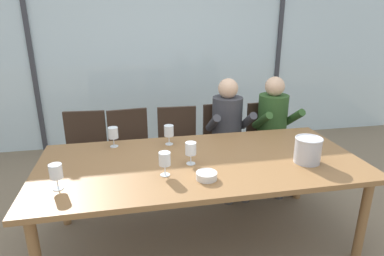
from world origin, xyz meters
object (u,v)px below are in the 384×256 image
(chair_near_curtain, at_px, (85,148))
(wine_glass_by_right_taster, at_px, (191,150))
(person_charcoal_jacket, at_px, (229,128))
(wine_glass_center_pour, at_px, (56,172))
(chair_center, at_px, (178,142))
(wine_glass_near_bucket, at_px, (169,132))
(chair_near_window_right, at_px, (267,136))
(chair_left_of_center, at_px, (130,146))
(wine_glass_by_left_taster, at_px, (165,160))
(ice_bucket_primary, at_px, (308,150))
(wine_glass_spare_empty, at_px, (113,134))
(chair_right_of_center, at_px, (224,138))
(person_olive_shirt, at_px, (275,125))
(tasting_bowl, at_px, (207,176))
(dining_table, at_px, (201,167))

(chair_near_curtain, distance_m, wine_glass_by_right_taster, 1.42)
(person_charcoal_jacket, height_order, wine_glass_center_pour, person_charcoal_jacket)
(chair_center, relative_size, wine_glass_near_bucket, 5.10)
(chair_near_window_right, height_order, wine_glass_by_right_taster, wine_glass_by_right_taster)
(chair_left_of_center, height_order, wine_glass_by_right_taster, wine_glass_by_right_taster)
(chair_near_curtain, bearing_deg, wine_glass_by_left_taster, -55.60)
(chair_center, distance_m, wine_glass_by_left_taster, 1.25)
(ice_bucket_primary, height_order, wine_glass_center_pour, ice_bucket_primary)
(wine_glass_spare_empty, bearing_deg, wine_glass_by_left_taster, -59.27)
(chair_right_of_center, xyz_separation_m, wine_glass_spare_empty, (-1.17, -0.58, 0.34))
(chair_right_of_center, height_order, person_charcoal_jacket, person_charcoal_jacket)
(chair_left_of_center, relative_size, person_olive_shirt, 0.74)
(person_olive_shirt, bearing_deg, person_charcoal_jacket, 174.91)
(wine_glass_near_bucket, bearing_deg, person_charcoal_jacket, 33.09)
(ice_bucket_primary, distance_m, wine_glass_center_pour, 1.81)
(chair_left_of_center, distance_m, tasting_bowl, 1.41)
(wine_glass_near_bucket, bearing_deg, wine_glass_by_right_taster, -75.76)
(chair_near_curtain, xyz_separation_m, tasting_bowl, (0.97, -1.31, 0.25))
(dining_table, bearing_deg, person_olive_shirt, 39.37)
(chair_right_of_center, relative_size, ice_bucket_primary, 4.28)
(chair_center, height_order, wine_glass_near_bucket, wine_glass_near_bucket)
(chair_right_of_center, distance_m, chair_near_window_right, 0.51)
(dining_table, bearing_deg, person_charcoal_jacket, 59.35)
(chair_right_of_center, xyz_separation_m, wine_glass_by_right_taster, (-0.58, -1.05, 0.34))
(ice_bucket_primary, distance_m, wine_glass_spare_empty, 1.59)
(chair_near_curtain, xyz_separation_m, chair_center, (0.97, -0.02, 0.00))
(wine_glass_by_left_taster, bearing_deg, wine_glass_spare_empty, 120.73)
(wine_glass_center_pour, bearing_deg, chair_right_of_center, 39.79)
(wine_glass_by_right_taster, bearing_deg, wine_glass_spare_empty, 141.00)
(wine_glass_center_pour, bearing_deg, person_charcoal_jacket, 35.77)
(dining_table, xyz_separation_m, wine_glass_by_right_taster, (-0.09, -0.05, 0.18))
(chair_near_window_right, relative_size, person_charcoal_jacket, 0.74)
(wine_glass_spare_empty, bearing_deg, wine_glass_near_bucket, -4.90)
(chair_near_window_right, height_order, wine_glass_by_left_taster, wine_glass_by_left_taster)
(chair_near_window_right, height_order, wine_glass_spare_empty, wine_glass_spare_empty)
(wine_glass_spare_empty, bearing_deg, chair_near_curtain, 119.50)
(chair_near_window_right, height_order, ice_bucket_primary, ice_bucket_primary)
(ice_bucket_primary, distance_m, wine_glass_by_right_taster, 0.90)
(chair_right_of_center, bearing_deg, wine_glass_by_right_taster, -121.25)
(chair_near_curtain, height_order, wine_glass_near_bucket, wine_glass_near_bucket)
(dining_table, xyz_separation_m, tasting_bowl, (-0.03, -0.31, 0.09))
(dining_table, distance_m, chair_near_window_right, 1.40)
(chair_right_of_center, height_order, person_olive_shirt, person_olive_shirt)
(dining_table, distance_m, chair_center, 0.99)
(tasting_bowl, height_order, wine_glass_by_left_taster, wine_glass_by_left_taster)
(dining_table, xyz_separation_m, chair_near_window_right, (1.00, 0.97, -0.16))
(chair_right_of_center, xyz_separation_m, wine_glass_center_pour, (-1.51, -1.25, 0.35))
(chair_center, bearing_deg, tasting_bowl, -87.49)
(person_olive_shirt, height_order, wine_glass_center_pour, person_olive_shirt)
(wine_glass_by_left_taster, bearing_deg, chair_near_curtain, 120.15)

